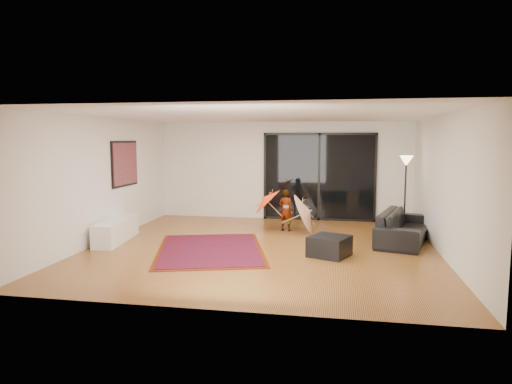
% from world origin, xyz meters
% --- Properties ---
extents(floor, '(7.00, 7.00, 0.00)m').
position_xyz_m(floor, '(0.00, 0.00, 0.00)').
color(floor, olive).
rests_on(floor, ground).
extents(ceiling, '(7.00, 7.00, 0.00)m').
position_xyz_m(ceiling, '(0.00, 0.00, 2.70)').
color(ceiling, white).
rests_on(ceiling, wall_back).
extents(wall_back, '(7.00, 0.00, 7.00)m').
position_xyz_m(wall_back, '(0.00, 3.50, 1.35)').
color(wall_back, silver).
rests_on(wall_back, floor).
extents(wall_front, '(7.00, 0.00, 7.00)m').
position_xyz_m(wall_front, '(0.00, -3.50, 1.35)').
color(wall_front, silver).
rests_on(wall_front, floor).
extents(wall_left, '(0.00, 7.00, 7.00)m').
position_xyz_m(wall_left, '(-3.50, 0.00, 1.35)').
color(wall_left, silver).
rests_on(wall_left, floor).
extents(wall_right, '(0.00, 7.00, 7.00)m').
position_xyz_m(wall_right, '(3.50, 0.00, 1.35)').
color(wall_right, silver).
rests_on(wall_right, floor).
extents(sliding_door, '(3.06, 0.07, 2.40)m').
position_xyz_m(sliding_door, '(1.00, 3.47, 1.20)').
color(sliding_door, black).
rests_on(sliding_door, wall_back).
extents(painting, '(0.04, 1.28, 1.08)m').
position_xyz_m(painting, '(-3.46, 1.00, 1.65)').
color(painting, black).
rests_on(painting, wall_left).
extents(media_console, '(0.64, 1.79, 0.49)m').
position_xyz_m(media_console, '(-3.25, 0.04, 0.24)').
color(media_console, white).
rests_on(media_console, floor).
extents(speaker, '(0.32, 0.32, 0.35)m').
position_xyz_m(speaker, '(-3.25, 0.17, 0.17)').
color(speaker, '#424244').
rests_on(speaker, floor).
extents(persian_rug, '(2.80, 3.37, 0.02)m').
position_xyz_m(persian_rug, '(-1.00, -0.37, 0.01)').
color(persian_rug, '#531B07').
rests_on(persian_rug, floor).
extents(sofa, '(1.48, 2.45, 0.67)m').
position_xyz_m(sofa, '(2.95, 1.10, 0.33)').
color(sofa, black).
rests_on(sofa, floor).
extents(ottoman, '(0.89, 0.89, 0.39)m').
position_xyz_m(ottoman, '(1.38, -0.42, 0.19)').
color(ottoman, black).
rests_on(ottoman, floor).
extents(floor_lamp, '(0.32, 0.32, 1.84)m').
position_xyz_m(floor_lamp, '(3.10, 2.19, 1.45)').
color(floor_lamp, black).
rests_on(floor_lamp, floor).
extents(child, '(0.42, 0.33, 1.02)m').
position_xyz_m(child, '(0.28, 1.84, 0.51)').
color(child, '#999999').
rests_on(child, floor).
extents(parasol_orange, '(0.71, 0.84, 0.88)m').
position_xyz_m(parasol_orange, '(-0.27, 1.79, 0.73)').
color(parasol_orange, '#FF3C0D').
rests_on(parasol_orange, child).
extents(parasol_white, '(0.59, 1.00, 0.99)m').
position_xyz_m(parasol_white, '(0.88, 1.69, 0.50)').
color(parasol_white, white).
rests_on(parasol_white, floor).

